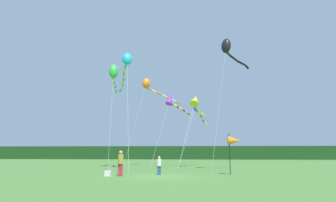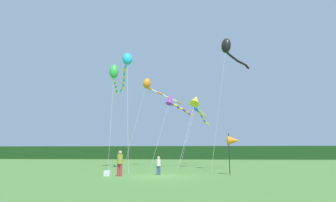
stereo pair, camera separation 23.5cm
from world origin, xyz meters
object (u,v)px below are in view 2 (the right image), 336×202
person_child (159,165)px  kite_black (228,48)px  banner_flag_pole (233,141)px  kite_blue (198,108)px  cooler_box (108,173)px  kite_cyan (126,64)px  person_adult (120,162)px  kite_orange (150,86)px  kite_purple (173,101)px  kite_yellow (196,102)px  kite_green (114,73)px

person_child → kite_black: bearing=36.5°
banner_flag_pole → kite_blue: size_ratio=0.30×
cooler_box → kite_cyan: kite_cyan is taller
person_adult → person_child: size_ratio=1.31×
person_adult → kite_orange: 16.67m
kite_orange → kite_purple: bearing=-49.8°
person_child → kite_yellow: 11.68m
person_child → kite_black: kite_black is taller
cooler_box → banner_flag_pole: 9.34m
kite_purple → kite_orange: bearing=130.2°
kite_purple → person_child: bearing=-91.9°
person_adult → kite_blue: kite_blue is taller
person_child → kite_cyan: 11.84m
cooler_box → kite_yellow: size_ratio=0.05×
banner_flag_pole → kite_purple: bearing=121.3°
kite_green → kite_cyan: bearing=-50.0°
kite_orange → kite_blue: bearing=41.5°
person_adult → banner_flag_pole: size_ratio=0.57×
kite_purple → kite_cyan: bearing=-141.1°
kite_cyan → kite_orange: bearing=80.0°
kite_green → kite_orange: kite_green is taller
person_child → kite_orange: bearing=102.1°
banner_flag_pole → kite_green: bearing=147.4°
kite_cyan → kite_blue: bearing=60.1°
person_adult → kite_purple: bearing=75.1°
kite_green → cooler_box: bearing=-74.5°
banner_flag_pole → kite_cyan: 13.30m
kite_yellow → banner_flag_pole: bearing=-73.1°
person_adult → person_child: person_adult is taller
cooler_box → kite_cyan: (-0.66, 6.99, 10.09)m
kite_black → kite_orange: bearing=134.7°
kite_black → kite_green: bearing=162.2°
banner_flag_pole → kite_green: size_ratio=0.27×
cooler_box → kite_cyan: size_ratio=0.04×
kite_purple → kite_cyan: size_ratio=0.71×
banner_flag_pole → kite_black: 9.29m
kite_yellow → kite_green: (-8.76, -1.46, 3.02)m
person_adult → kite_black: size_ratio=0.14×
person_adult → banner_flag_pole: bearing=14.5°
person_adult → kite_orange: size_ratio=0.16×
banner_flag_pole → kite_purple: size_ratio=0.37×
kite_green → kite_orange: (3.17, 4.86, -0.35)m
kite_yellow → kite_blue: (0.22, 8.54, 0.57)m
kite_green → kite_purple: bearing=11.0°
cooler_box → kite_green: (-2.58, 9.28, 9.82)m
person_adult → kite_cyan: (-1.53, 7.08, 9.32)m
kite_purple → kite_cyan: (-4.34, -3.50, 3.21)m
cooler_box → kite_blue: (6.40, 19.27, 7.36)m
kite_blue → person_child: bearing=-99.6°
kite_purple → kite_black: (5.44, -4.97, 3.95)m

